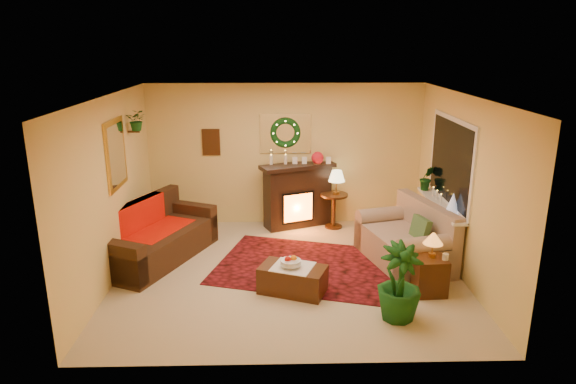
{
  "coord_description": "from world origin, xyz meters",
  "views": [
    {
      "loc": [
        -0.19,
        -6.98,
        3.32
      ],
      "look_at": [
        0.0,
        0.35,
        1.15
      ],
      "focal_mm": 32.0,
      "sensor_mm": 36.0,
      "label": 1
    }
  ],
  "objects_px": {
    "sofa": "(157,233)",
    "loveseat": "(404,237)",
    "coffee_table": "(293,278)",
    "fireplace": "(297,197)",
    "side_table_round": "(334,211)",
    "end_table_square": "(429,275)"
  },
  "relations": [
    {
      "from": "coffee_table",
      "to": "sofa",
      "type": "bearing_deg",
      "value": 171.92
    },
    {
      "from": "sofa",
      "to": "end_table_square",
      "type": "bearing_deg",
      "value": 6.79
    },
    {
      "from": "end_table_square",
      "to": "coffee_table",
      "type": "relative_size",
      "value": 0.59
    },
    {
      "from": "loveseat",
      "to": "end_table_square",
      "type": "distance_m",
      "value": 1.02
    },
    {
      "from": "sofa",
      "to": "fireplace",
      "type": "bearing_deg",
      "value": 57.54
    },
    {
      "from": "coffee_table",
      "to": "loveseat",
      "type": "bearing_deg",
      "value": 49.36
    },
    {
      "from": "sofa",
      "to": "coffee_table",
      "type": "distance_m",
      "value": 2.4
    },
    {
      "from": "fireplace",
      "to": "coffee_table",
      "type": "distance_m",
      "value": 2.67
    },
    {
      "from": "fireplace",
      "to": "coffee_table",
      "type": "relative_size",
      "value": 1.37
    },
    {
      "from": "sofa",
      "to": "end_table_square",
      "type": "relative_size",
      "value": 4.07
    },
    {
      "from": "sofa",
      "to": "loveseat",
      "type": "height_order",
      "value": "loveseat"
    },
    {
      "from": "fireplace",
      "to": "side_table_round",
      "type": "distance_m",
      "value": 0.71
    },
    {
      "from": "side_table_round",
      "to": "coffee_table",
      "type": "distance_m",
      "value": 2.66
    },
    {
      "from": "loveseat",
      "to": "side_table_round",
      "type": "distance_m",
      "value": 1.83
    },
    {
      "from": "coffee_table",
      "to": "end_table_square",
      "type": "bearing_deg",
      "value": 18.96
    },
    {
      "from": "side_table_round",
      "to": "coffee_table",
      "type": "xyz_separation_m",
      "value": [
        -0.84,
        -2.52,
        -0.12
      ]
    },
    {
      "from": "sofa",
      "to": "loveseat",
      "type": "relative_size",
      "value": 1.3
    },
    {
      "from": "fireplace",
      "to": "end_table_square",
      "type": "height_order",
      "value": "fireplace"
    },
    {
      "from": "fireplace",
      "to": "side_table_round",
      "type": "xyz_separation_m",
      "value": [
        0.66,
        -0.12,
        -0.22
      ]
    },
    {
      "from": "fireplace",
      "to": "side_table_round",
      "type": "bearing_deg",
      "value": -32.57
    },
    {
      "from": "sofa",
      "to": "loveseat",
      "type": "distance_m",
      "value": 3.84
    },
    {
      "from": "loveseat",
      "to": "coffee_table",
      "type": "xyz_separation_m",
      "value": [
        -1.75,
        -0.94,
        -0.21
      ]
    }
  ]
}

